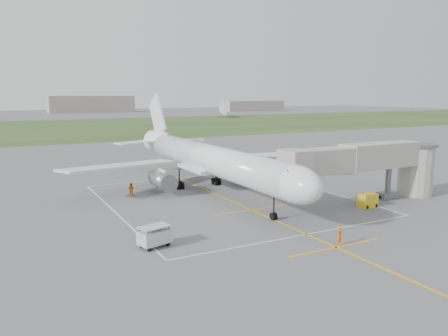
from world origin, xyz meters
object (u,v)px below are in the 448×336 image
ramp_worker_nose (339,236)px  ramp_worker_wing (131,189)px  jet_bridge (376,163)px  gpu_unit (368,200)px  airliner (210,160)px  baggage_cart (154,236)px

ramp_worker_nose → ramp_worker_wing: 29.05m
jet_bridge → gpu_unit: bearing=-149.4°
airliner → ramp_worker_wing: (-10.15, 2.48, -3.50)m
jet_bridge → gpu_unit: (-3.00, -1.77, -3.96)m
jet_bridge → baggage_cart: jet_bridge is taller
baggage_cart → airliner: bearing=36.4°
airliner → ramp_worker_nose: size_ratio=26.46×
airliner → jet_bridge: airliner is taller
gpu_unit → baggage_cart: baggage_cart is taller
ramp_worker_nose → ramp_worker_wing: size_ratio=0.99×
ramp_worker_nose → jet_bridge: bearing=8.2°
airliner → ramp_worker_nose: (0.58, -24.51, -3.51)m
airliner → jet_bridge: (15.72, -14.25, 0.35)m
gpu_unit → ramp_worker_nose: (-12.14, -8.48, 0.10)m
jet_bridge → ramp_worker_nose: jet_bridge is taller
jet_bridge → baggage_cart: bearing=-174.2°
gpu_unit → ramp_worker_nose: size_ratio=1.23×
gpu_unit → ramp_worker_wing: ramp_worker_wing is taller
baggage_cart → ramp_worker_nose: size_ratio=1.70×
gpu_unit → ramp_worker_wing: (-22.87, 18.51, 0.11)m
ramp_worker_wing → gpu_unit: bearing=179.4°
airliner → ramp_worker_wing: size_ratio=26.20×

